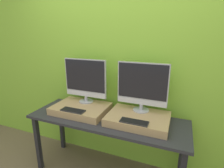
% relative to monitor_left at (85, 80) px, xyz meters
% --- Properties ---
extents(wall_back, '(8.00, 0.04, 2.60)m').
position_rel_monitor_left_xyz_m(wall_back, '(0.35, 0.20, 0.18)').
color(wall_back, '#8CC638').
rests_on(wall_back, ground_plane).
extents(workbench, '(1.76, 0.58, 0.75)m').
position_rel_monitor_left_xyz_m(workbench, '(0.35, -0.16, -0.45)').
color(workbench, '#2D2D33').
rests_on(workbench, ground_plane).
extents(wooden_riser_left, '(0.64, 0.46, 0.08)m').
position_rel_monitor_left_xyz_m(wooden_riser_left, '(0.00, -0.13, -0.33)').
color(wooden_riser_left, tan).
rests_on(wooden_riser_left, workbench).
extents(monitor_left, '(0.55, 0.18, 0.54)m').
position_rel_monitor_left_xyz_m(monitor_left, '(0.00, 0.00, 0.00)').
color(monitor_left, '#B2B2B7').
rests_on(monitor_left, wooden_riser_left).
extents(keyboard_left, '(0.27, 0.10, 0.01)m').
position_rel_monitor_left_xyz_m(keyboard_left, '(0.00, -0.29, -0.28)').
color(keyboard_left, '#2D2D2D').
rests_on(keyboard_left, wooden_riser_left).
extents(wooden_riser_right, '(0.64, 0.46, 0.08)m').
position_rel_monitor_left_xyz_m(wooden_riser_right, '(0.70, -0.13, -0.33)').
color(wooden_riser_right, tan).
rests_on(wooden_riser_right, workbench).
extents(monitor_right, '(0.55, 0.18, 0.54)m').
position_rel_monitor_left_xyz_m(monitor_right, '(0.70, 0.00, 0.00)').
color(monitor_right, '#B2B2B7').
rests_on(monitor_right, wooden_riser_right).
extents(keyboard_right, '(0.27, 0.10, 0.01)m').
position_rel_monitor_left_xyz_m(keyboard_right, '(0.70, -0.29, -0.28)').
color(keyboard_right, '#2D2D2D').
rests_on(keyboard_right, wooden_riser_right).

